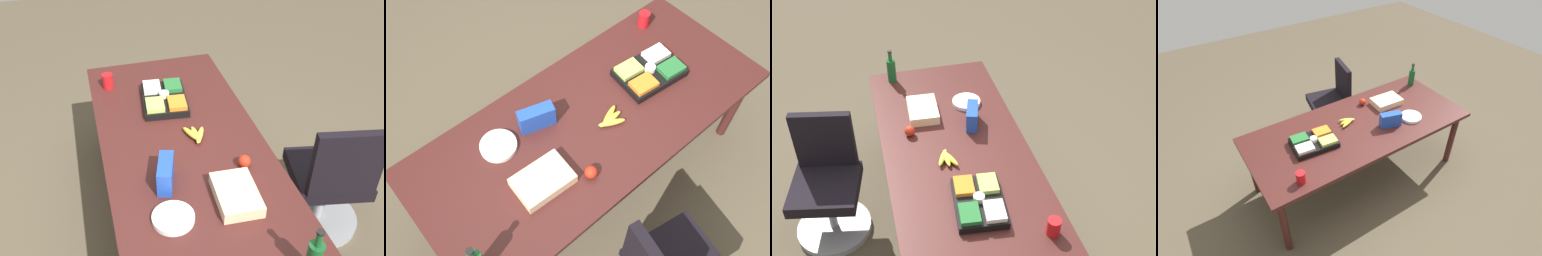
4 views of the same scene
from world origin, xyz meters
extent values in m
plane|color=brown|center=(0.00, 0.00, 0.00)|extent=(10.00, 10.00, 0.00)
cube|color=#411A18|center=(0.00, 0.00, 0.72)|extent=(2.31, 1.01, 0.04)
cylinder|color=#411A18|center=(1.07, -0.41, 0.35)|extent=(0.07, 0.07, 0.70)
cylinder|color=#411A18|center=(1.07, 0.41, 0.35)|extent=(0.07, 0.07, 0.70)
cylinder|color=gray|center=(-0.17, -0.94, 0.03)|extent=(0.56, 0.56, 0.05)
cylinder|color=gray|center=(-0.17, -0.94, 0.25)|extent=(0.06, 0.06, 0.40)
cube|color=black|center=(-0.17, -0.94, 0.45)|extent=(0.56, 0.56, 0.09)
cube|color=black|center=(-0.38, -0.90, 0.72)|extent=(0.14, 0.44, 0.46)
cube|color=black|center=(0.52, 0.01, 0.77)|extent=(0.45, 0.34, 0.05)
cube|color=orange|center=(0.40, -0.05, 0.81)|extent=(0.17, 0.14, 0.03)
cube|color=#24672F|center=(0.63, -0.07, 0.81)|extent=(0.17, 0.14, 0.03)
cube|color=#A7CB58|center=(0.42, 0.10, 0.81)|extent=(0.17, 0.14, 0.03)
cube|color=silver|center=(0.65, 0.08, 0.81)|extent=(0.17, 0.14, 0.03)
cylinder|color=white|center=(0.52, 0.01, 0.81)|extent=(0.08, 0.08, 0.04)
cube|color=#1E46B1|center=(-0.28, 0.18, 0.82)|extent=(0.23, 0.14, 0.15)
cylinder|color=red|center=(0.83, 0.37, 0.80)|extent=(0.08, 0.08, 0.11)
sphere|color=#B42615|center=(-0.26, -0.29, 0.78)|extent=(0.09, 0.09, 0.08)
ellipsoid|color=yellow|center=(0.07, -0.11, 0.77)|extent=(0.17, 0.11, 0.04)
ellipsoid|color=yellow|center=(0.08, -0.09, 0.77)|extent=(0.17, 0.04, 0.04)
ellipsoid|color=yellow|center=(0.09, -0.06, 0.77)|extent=(0.17, 0.10, 0.04)
cube|color=beige|center=(-0.50, -0.15, 0.78)|extent=(0.33, 0.24, 0.07)
cylinder|color=white|center=(-0.55, 0.21, 0.76)|extent=(0.28, 0.28, 0.03)
cylinder|color=#144E23|center=(-1.02, -0.32, 0.98)|extent=(0.03, 0.03, 0.08)
cylinder|color=black|center=(-1.02, -0.32, 1.02)|extent=(0.04, 0.04, 0.01)
camera|label=1|loc=(-2.03, 0.52, 2.46)|focal=41.13mm
camera|label=2|loc=(-1.02, -1.06, 2.89)|focal=39.52mm
camera|label=3|loc=(2.46, -0.56, 2.92)|focal=44.97mm
camera|label=4|loc=(1.43, 2.01, 2.69)|focal=28.24mm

